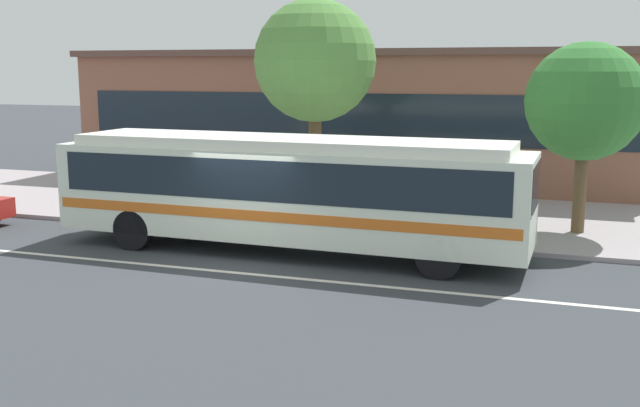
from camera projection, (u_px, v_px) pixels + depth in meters
name	position (u px, v px, depth m)	size (l,w,h in m)	color
ground_plane	(242.00, 263.00, 17.18)	(120.00, 120.00, 0.00)	#363A3F
sidewalk_slab	(330.00, 209.00, 23.42)	(60.00, 8.00, 0.12)	#9B9195
lane_stripe_center	(227.00, 272.00, 16.43)	(56.00, 0.16, 0.01)	silver
transit_bus	(289.00, 186.00, 17.94)	(11.55, 2.78, 2.80)	silver
pedestrian_waiting_near_sign	(411.00, 196.00, 19.64)	(0.47, 0.47, 1.66)	#3A2D3A
bus_stop_sign	(503.00, 184.00, 18.06)	(0.13, 0.44, 2.40)	gray
street_tree_near_stop	(315.00, 62.00, 21.73)	(3.57, 3.57, 6.29)	brown
street_tree_mid_block	(585.00, 102.00, 19.25)	(3.07, 3.07, 4.99)	brown
station_building	(367.00, 115.00, 30.09)	(22.16, 8.02, 5.09)	brown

